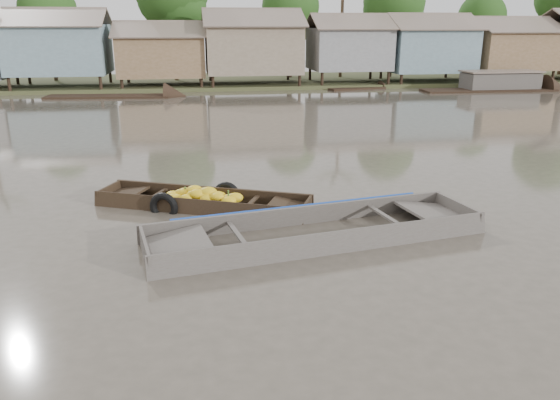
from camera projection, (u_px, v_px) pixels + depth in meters
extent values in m
plane|color=#4B4439|center=(286.00, 244.00, 11.14)|extent=(120.00, 120.00, 0.00)
cube|color=#384723|center=(216.00, 83.00, 42.18)|extent=(120.00, 12.00, 0.50)
cube|color=slate|center=(60.00, 49.00, 36.52)|extent=(6.20, 5.20, 3.20)
cube|color=brown|center=(51.00, 17.00, 34.57)|extent=(6.60, 3.02, 1.28)
cube|color=brown|center=(61.00, 17.00, 37.22)|extent=(6.60, 3.02, 1.28)
cube|color=brown|center=(162.00, 56.00, 37.66)|extent=(5.80, 4.60, 2.70)
cube|color=brown|center=(159.00, 29.00, 35.94)|extent=(6.20, 2.67, 1.14)
cube|color=brown|center=(161.00, 29.00, 38.27)|extent=(6.20, 2.67, 1.14)
cube|color=#7B6A55|center=(253.00, 49.00, 38.44)|extent=(6.50, 5.30, 3.30)
cube|color=brown|center=(254.00, 17.00, 36.45)|extent=(6.90, 3.08, 1.31)
cube|color=brown|center=(250.00, 18.00, 39.14)|extent=(6.90, 3.08, 1.31)
cube|color=gray|center=(349.00, 49.00, 39.48)|extent=(5.40, 4.70, 2.90)
cube|color=brown|center=(355.00, 21.00, 37.70)|extent=(5.80, 2.73, 1.17)
cube|color=brown|center=(345.00, 21.00, 40.09)|extent=(5.80, 2.73, 1.17)
cube|color=slate|center=(427.00, 50.00, 40.39)|extent=(6.00, 5.00, 3.10)
cube|color=brown|center=(437.00, 21.00, 38.51)|extent=(6.40, 2.90, 1.24)
cube|color=brown|center=(422.00, 22.00, 41.05)|extent=(6.40, 2.90, 1.24)
cube|color=brown|center=(508.00, 50.00, 41.35)|extent=(5.70, 4.90, 2.80)
cube|color=brown|center=(521.00, 24.00, 39.54)|extent=(6.10, 2.85, 1.21)
cube|color=brown|center=(502.00, 24.00, 42.03)|extent=(6.10, 2.85, 1.21)
cylinder|color=#473323|center=(53.00, 50.00, 40.61)|extent=(0.28, 0.28, 4.90)
sphere|color=#163E13|center=(48.00, 11.00, 39.76)|extent=(4.20, 4.20, 4.20)
cylinder|color=#473323|center=(174.00, 40.00, 40.77)|extent=(0.28, 0.28, 6.30)
cylinder|color=#473323|center=(290.00, 47.00, 43.19)|extent=(0.28, 0.28, 5.25)
sphere|color=#163E13|center=(291.00, 6.00, 42.27)|extent=(4.50, 4.50, 4.50)
cylinder|color=#473323|center=(392.00, 44.00, 43.37)|extent=(0.28, 0.28, 5.60)
sphere|color=#163E13|center=(394.00, 1.00, 42.39)|extent=(4.80, 4.80, 4.80)
cylinder|color=#473323|center=(478.00, 50.00, 45.64)|extent=(0.28, 0.28, 4.55)
sphere|color=#163E13|center=(482.00, 17.00, 44.84)|extent=(3.90, 3.90, 3.90)
cylinder|color=#473323|center=(342.00, 28.00, 42.89)|extent=(0.24, 0.24, 8.00)
cube|color=black|center=(204.00, 210.00, 13.42)|extent=(5.13, 2.96, 0.08)
cube|color=black|center=(212.00, 196.00, 13.87)|extent=(4.90, 2.23, 0.49)
cube|color=black|center=(194.00, 209.00, 12.84)|extent=(4.90, 2.23, 0.49)
cube|color=black|center=(307.00, 211.00, 12.74)|extent=(0.51, 1.07, 0.46)
cube|color=black|center=(288.00, 207.00, 12.83)|extent=(1.22, 1.26, 0.18)
cube|color=black|center=(110.00, 194.00, 13.98)|extent=(0.51, 1.07, 0.46)
cube|color=black|center=(125.00, 193.00, 13.85)|extent=(1.22, 1.26, 0.18)
cube|color=black|center=(157.00, 195.00, 13.62)|extent=(0.53, 1.05, 0.05)
cube|color=black|center=(251.00, 202.00, 13.03)|extent=(0.53, 1.05, 0.05)
ellipsoid|color=yellow|center=(235.00, 198.00, 13.33)|extent=(0.49, 0.43, 0.25)
ellipsoid|color=yellow|center=(202.00, 194.00, 13.57)|extent=(0.41, 0.35, 0.21)
ellipsoid|color=yellow|center=(217.00, 197.00, 13.05)|extent=(0.39, 0.34, 0.20)
ellipsoid|color=yellow|center=(204.00, 196.00, 13.19)|extent=(0.45, 0.39, 0.23)
ellipsoid|color=yellow|center=(173.00, 195.00, 13.65)|extent=(0.46, 0.40, 0.24)
ellipsoid|color=yellow|center=(194.00, 190.00, 13.38)|extent=(0.48, 0.41, 0.25)
ellipsoid|color=yellow|center=(205.00, 191.00, 13.35)|extent=(0.39, 0.33, 0.20)
ellipsoid|color=yellow|center=(194.00, 195.00, 13.28)|extent=(0.47, 0.41, 0.24)
ellipsoid|color=yellow|center=(187.00, 198.00, 13.16)|extent=(0.39, 0.34, 0.20)
ellipsoid|color=yellow|center=(208.00, 192.00, 13.21)|extent=(0.51, 0.45, 0.27)
ellipsoid|color=yellow|center=(207.00, 199.00, 13.11)|extent=(0.44, 0.38, 0.23)
ellipsoid|color=yellow|center=(175.00, 202.00, 13.25)|extent=(0.49, 0.42, 0.25)
ellipsoid|color=yellow|center=(170.00, 200.00, 13.52)|extent=(0.39, 0.34, 0.20)
ellipsoid|color=yellow|center=(177.00, 199.00, 13.30)|extent=(0.45, 0.39, 0.23)
ellipsoid|color=yellow|center=(197.00, 193.00, 13.47)|extent=(0.44, 0.38, 0.23)
ellipsoid|color=yellow|center=(200.00, 193.00, 13.51)|extent=(0.45, 0.39, 0.23)
ellipsoid|color=yellow|center=(202.00, 204.00, 13.03)|extent=(0.41, 0.35, 0.21)
ellipsoid|color=yellow|center=(173.00, 197.00, 13.48)|extent=(0.51, 0.44, 0.26)
ellipsoid|color=yellow|center=(233.00, 208.00, 12.84)|extent=(0.42, 0.36, 0.22)
ellipsoid|color=yellow|center=(182.00, 193.00, 13.50)|extent=(0.43, 0.37, 0.22)
ellipsoid|color=yellow|center=(197.00, 192.00, 13.62)|extent=(0.40, 0.35, 0.21)
ellipsoid|color=yellow|center=(203.00, 193.00, 13.42)|extent=(0.48, 0.41, 0.25)
ellipsoid|color=yellow|center=(217.00, 196.00, 13.57)|extent=(0.43, 0.38, 0.22)
ellipsoid|color=yellow|center=(229.00, 201.00, 13.03)|extent=(0.46, 0.40, 0.24)
ellipsoid|color=yellow|center=(215.00, 196.00, 13.17)|extent=(0.46, 0.40, 0.24)
ellipsoid|color=yellow|center=(219.00, 196.00, 13.59)|extent=(0.42, 0.36, 0.22)
ellipsoid|color=yellow|center=(186.00, 193.00, 13.46)|extent=(0.50, 0.44, 0.26)
ellipsoid|color=yellow|center=(174.00, 199.00, 13.33)|extent=(0.50, 0.44, 0.26)
ellipsoid|color=yellow|center=(197.00, 194.00, 13.17)|extent=(0.48, 0.41, 0.25)
ellipsoid|color=yellow|center=(230.00, 198.00, 13.43)|extent=(0.44, 0.38, 0.23)
ellipsoid|color=yellow|center=(167.00, 204.00, 13.27)|extent=(0.40, 0.35, 0.21)
ellipsoid|color=yellow|center=(174.00, 201.00, 13.25)|extent=(0.50, 0.43, 0.26)
cylinder|color=#3F6626|center=(185.00, 190.00, 13.39)|extent=(0.04, 0.04, 0.17)
cylinder|color=#3F6626|center=(210.00, 192.00, 13.23)|extent=(0.04, 0.04, 0.17)
cylinder|color=#3F6626|center=(228.00, 194.00, 13.12)|extent=(0.04, 0.04, 0.17)
torus|color=black|center=(227.00, 195.00, 13.85)|extent=(0.72, 0.44, 0.71)
torus|color=black|center=(164.00, 207.00, 12.95)|extent=(0.73, 0.44, 0.72)
cube|color=#47413C|center=(316.00, 242.00, 11.46)|extent=(7.13, 2.72, 0.08)
cube|color=#47413C|center=(301.00, 218.00, 12.15)|extent=(7.04, 1.43, 0.57)
cube|color=#47413C|center=(333.00, 246.00, 10.61)|extent=(7.04, 1.43, 0.57)
cube|color=#47413C|center=(457.00, 213.00, 12.47)|extent=(0.37, 1.72, 0.54)
cube|color=#47413C|center=(434.00, 213.00, 12.26)|extent=(1.46, 1.69, 0.23)
cube|color=#47413C|center=(145.00, 253.00, 10.29)|extent=(0.37, 1.72, 0.54)
cube|color=#47413C|center=(177.00, 245.00, 10.46)|extent=(1.46, 1.69, 0.23)
cube|color=#47413C|center=(238.00, 235.00, 10.83)|extent=(0.40, 1.66, 0.05)
cube|color=#47413C|center=(387.00, 217.00, 11.87)|extent=(0.40, 1.66, 0.05)
cube|color=#665E54|center=(316.00, 240.00, 11.44)|extent=(5.47, 2.29, 0.02)
cube|color=#0F389C|center=(300.00, 208.00, 12.13)|extent=(5.68, 1.11, 0.14)
torus|color=olive|center=(404.00, 232.00, 11.79)|extent=(0.40, 0.40, 0.06)
torus|color=olive|center=(404.00, 231.00, 11.78)|extent=(0.32, 0.32, 0.06)
cube|color=black|center=(109.00, 98.00, 33.61)|extent=(7.63, 2.37, 0.35)
cube|color=black|center=(488.00, 92.00, 36.85)|extent=(9.06, 2.19, 0.35)
cube|color=black|center=(357.00, 90.00, 37.80)|extent=(4.26, 1.98, 0.35)
cube|color=black|center=(500.00, 82.00, 37.26)|extent=(5.00, 2.00, 1.20)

